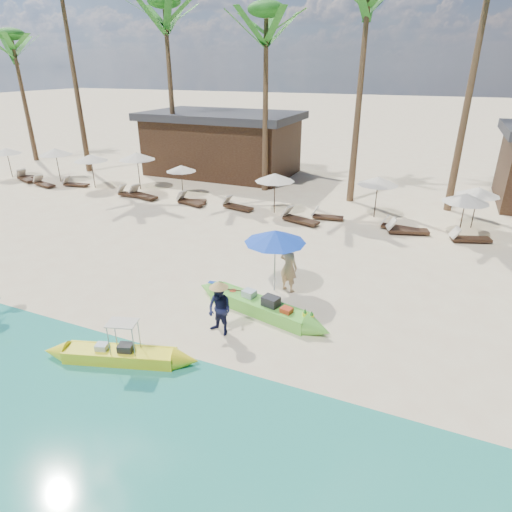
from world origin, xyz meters
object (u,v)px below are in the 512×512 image
at_px(tourist, 288,267).
at_px(blue_umbrella, 275,236).
at_px(yellow_canoe, 120,355).
at_px(green_canoe, 259,306).

height_order(tourist, blue_umbrella, blue_umbrella).
xyz_separation_m(yellow_canoe, blue_umbrella, (2.34, 5.34, 1.83)).
height_order(green_canoe, blue_umbrella, blue_umbrella).
relative_size(tourist, blue_umbrella, 0.82).
distance_m(green_canoe, yellow_canoe, 4.46).
bearing_deg(yellow_canoe, blue_umbrella, 49.15).
distance_m(yellow_canoe, blue_umbrella, 6.11).
relative_size(green_canoe, yellow_canoe, 1.20).
bearing_deg(blue_umbrella, tourist, 23.43).
bearing_deg(tourist, blue_umbrella, 37.52).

